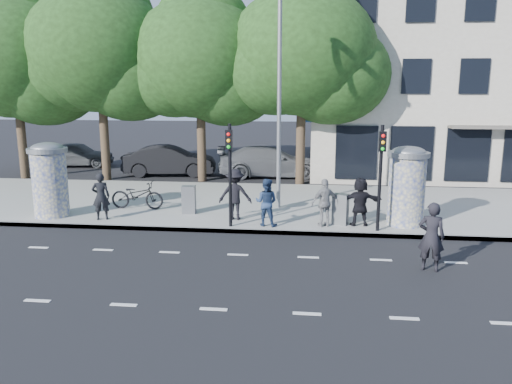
# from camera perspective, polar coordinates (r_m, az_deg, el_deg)

# --- Properties ---
(ground) EXTENTS (120.00, 120.00, 0.00)m
(ground) POSITION_cam_1_polar(r_m,az_deg,el_deg) (13.03, -2.99, -9.18)
(ground) COLOR black
(ground) RESTS_ON ground
(sidewalk) EXTENTS (40.00, 8.00, 0.15)m
(sidewalk) POSITION_cam_1_polar(r_m,az_deg,el_deg) (20.14, 0.43, -1.38)
(sidewalk) COLOR gray
(sidewalk) RESTS_ON ground
(curb) EXTENTS (40.00, 0.10, 0.16)m
(curb) POSITION_cam_1_polar(r_m,az_deg,el_deg) (16.34, -0.99, -4.51)
(curb) COLOR slate
(curb) RESTS_ON ground
(lane_dash_near) EXTENTS (32.00, 0.12, 0.01)m
(lane_dash_near) POSITION_cam_1_polar(r_m,az_deg,el_deg) (11.04, -4.87, -13.21)
(lane_dash_near) COLOR silver
(lane_dash_near) RESTS_ON ground
(lane_dash_far) EXTENTS (32.00, 0.12, 0.01)m
(lane_dash_far) POSITION_cam_1_polar(r_m,az_deg,el_deg) (14.33, -2.09, -7.18)
(lane_dash_far) COLOR silver
(lane_dash_far) RESTS_ON ground
(ad_column_left) EXTENTS (1.36, 1.36, 2.65)m
(ad_column_left) POSITION_cam_1_polar(r_m,az_deg,el_deg) (19.15, -22.52, 1.50)
(ad_column_left) COLOR beige
(ad_column_left) RESTS_ON sidewalk
(ad_column_right) EXTENTS (1.36, 1.36, 2.65)m
(ad_column_right) POSITION_cam_1_polar(r_m,az_deg,el_deg) (17.29, 16.85, 0.87)
(ad_column_right) COLOR beige
(ad_column_right) RESTS_ON sidewalk
(traffic_pole_near) EXTENTS (0.22, 0.31, 3.40)m
(traffic_pole_near) POSITION_cam_1_polar(r_m,az_deg,el_deg) (16.19, -3.02, 3.14)
(traffic_pole_near) COLOR black
(traffic_pole_near) RESTS_ON sidewalk
(traffic_pole_far) EXTENTS (0.22, 0.31, 3.40)m
(traffic_pole_far) POSITION_cam_1_polar(r_m,az_deg,el_deg) (16.13, 14.07, 2.77)
(traffic_pole_far) COLOR black
(traffic_pole_far) RESTS_ON sidewalk
(street_lamp) EXTENTS (0.25, 0.93, 8.00)m
(street_lamp) POSITION_cam_1_polar(r_m,az_deg,el_deg) (18.68, 2.67, 12.18)
(street_lamp) COLOR slate
(street_lamp) RESTS_ON sidewalk
(tree_far_left) EXTENTS (7.20, 7.20, 9.26)m
(tree_far_left) POSITION_cam_1_polar(r_m,az_deg,el_deg) (28.77, -25.92, 13.68)
(tree_far_left) COLOR #38281C
(tree_far_left) RESTS_ON ground
(tree_mid_left) EXTENTS (7.20, 7.20, 9.57)m
(tree_mid_left) POSITION_cam_1_polar(r_m,az_deg,el_deg) (26.72, -17.49, 15.20)
(tree_mid_left) COLOR #38281C
(tree_mid_left) RESTS_ON ground
(tree_near_left) EXTENTS (6.80, 6.80, 8.97)m
(tree_near_left) POSITION_cam_1_polar(r_m,az_deg,el_deg) (25.35, -6.46, 14.88)
(tree_near_left) COLOR #38281C
(tree_near_left) RESTS_ON ground
(tree_center) EXTENTS (7.00, 7.00, 9.30)m
(tree_center) POSITION_cam_1_polar(r_m,az_deg,el_deg) (24.37, 5.30, 15.62)
(tree_center) COLOR #38281C
(tree_center) RESTS_ON ground
(building) EXTENTS (20.30, 15.85, 12.00)m
(building) POSITION_cam_1_polar(r_m,az_deg,el_deg) (33.55, 24.30, 13.05)
(building) COLOR #ADA391
(building) RESTS_ON ground
(ped_b) EXTENTS (0.70, 0.56, 1.65)m
(ped_b) POSITION_cam_1_polar(r_m,az_deg,el_deg) (18.12, -17.31, -0.49)
(ped_b) COLOR black
(ped_b) RESTS_ON sidewalk
(ped_c) EXTENTS (0.87, 0.74, 1.59)m
(ped_c) POSITION_cam_1_polar(r_m,az_deg,el_deg) (16.56, 1.19, -1.18)
(ped_c) COLOR navy
(ped_c) RESTS_ON sidewalk
(ped_d) EXTENTS (1.18, 0.71, 1.78)m
(ped_d) POSITION_cam_1_polar(r_m,az_deg,el_deg) (17.35, -2.40, -0.27)
(ped_d) COLOR black
(ped_d) RESTS_ON sidewalk
(ped_e) EXTENTS (1.08, 0.87, 1.61)m
(ped_e) POSITION_cam_1_polar(r_m,az_deg,el_deg) (16.60, 7.88, -1.23)
(ped_e) COLOR gray
(ped_e) RESTS_ON sidewalk
(ped_f) EXTENTS (1.56, 0.67, 1.64)m
(ped_f) POSITION_cam_1_polar(r_m,az_deg,el_deg) (16.91, 11.80, -1.08)
(ped_f) COLOR black
(ped_f) RESTS_ON sidewalk
(man_road) EXTENTS (0.75, 0.58, 1.82)m
(man_road) POSITION_cam_1_polar(r_m,az_deg,el_deg) (13.66, 19.41, -4.83)
(man_road) COLOR black
(man_road) RESTS_ON ground
(bicycle) EXTENTS (0.74, 2.03, 1.06)m
(bicycle) POSITION_cam_1_polar(r_m,az_deg,el_deg) (19.44, -13.42, -0.35)
(bicycle) COLOR black
(bicycle) RESTS_ON sidewalk
(cabinet_left) EXTENTS (0.51, 0.39, 1.02)m
(cabinet_left) POSITION_cam_1_polar(r_m,az_deg,el_deg) (18.41, -7.68, -0.87)
(cabinet_left) COLOR slate
(cabinet_left) RESTS_ON sidewalk
(cabinet_right) EXTENTS (0.59, 0.50, 1.04)m
(cabinet_right) POSITION_cam_1_polar(r_m,az_deg,el_deg) (16.99, 9.62, -1.96)
(cabinet_right) COLOR slate
(cabinet_right) RESTS_ON sidewalk
(car_left) EXTENTS (2.34, 4.56, 1.49)m
(car_left) POSITION_cam_1_polar(r_m,az_deg,el_deg) (32.16, -19.84, 4.09)
(car_left) COLOR #4B4E51
(car_left) RESTS_ON ground
(car_mid) EXTENTS (2.30, 5.09, 1.62)m
(car_mid) POSITION_cam_1_polar(r_m,az_deg,el_deg) (27.46, -9.86, 3.55)
(car_mid) COLOR black
(car_mid) RESTS_ON ground
(car_right) EXTENTS (3.04, 5.85, 1.62)m
(car_right) POSITION_cam_1_polar(r_m,az_deg,el_deg) (26.71, 1.62, 3.49)
(car_right) COLOR #55585C
(car_right) RESTS_ON ground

